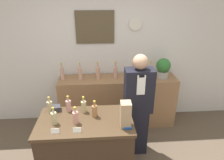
{
  "coord_description": "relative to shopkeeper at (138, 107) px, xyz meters",
  "views": [
    {
      "loc": [
        -0.09,
        -1.52,
        2.33
      ],
      "look_at": [
        0.1,
        1.1,
        1.17
      ],
      "focal_mm": 32.0,
      "sensor_mm": 36.0,
      "label": 1
    }
  ],
  "objects": [
    {
      "name": "paper_bag",
      "position": [
        -0.27,
        -0.6,
        0.28
      ],
      "size": [
        0.12,
        0.13,
        0.31
      ],
      "color": "tan",
      "rests_on": "display_counter"
    },
    {
      "name": "gift_box",
      "position": [
        -1.13,
        -0.22,
        0.16
      ],
      "size": [
        0.14,
        0.13,
        0.06
      ],
      "color": "#2D2D33",
      "rests_on": "display_counter"
    },
    {
      "name": "counter_bottle_4",
      "position": [
        -0.76,
        -0.27,
        0.21
      ],
      "size": [
        0.07,
        0.07,
        0.22
      ],
      "color": "tan",
      "rests_on": "display_counter"
    },
    {
      "name": "shopkeeper",
      "position": [
        0.0,
        0.0,
        0.0
      ],
      "size": [
        0.4,
        0.25,
        1.59
      ],
      "color": "black",
      "rests_on": "ground_plane"
    },
    {
      "name": "shelf_bottle_3",
      "position": [
        -0.26,
        0.75,
        0.26
      ],
      "size": [
        0.07,
        0.07,
        0.3
      ],
      "color": "tan",
      "rests_on": "back_shelf"
    },
    {
      "name": "counter_bottle_2",
      "position": [
        -0.96,
        -0.24,
        0.21
      ],
      "size": [
        0.07,
        0.07,
        0.22
      ],
      "color": "tan",
      "rests_on": "display_counter"
    },
    {
      "name": "shelf_bottle_1",
      "position": [
        -0.88,
        0.74,
        0.26
      ],
      "size": [
        0.07,
        0.07,
        0.3
      ],
      "color": "tan",
      "rests_on": "back_shelf"
    },
    {
      "name": "counter_bottle_3",
      "position": [
        -0.84,
        -0.51,
        0.21
      ],
      "size": [
        0.07,
        0.07,
        0.22
      ],
      "color": "tan",
      "rests_on": "display_counter"
    },
    {
      "name": "potted_plant",
      "position": [
        0.57,
        0.71,
        0.33
      ],
      "size": [
        0.25,
        0.25,
        0.35
      ],
      "color": "#9E998E",
      "rests_on": "back_shelf"
    },
    {
      "name": "back_wall",
      "position": [
        -0.47,
        1.04,
        0.56
      ],
      "size": [
        5.2,
        0.09,
        2.7
      ],
      "color": "silver",
      "rests_on": "ground_plane"
    },
    {
      "name": "counter_bottle_1",
      "position": [
        -1.09,
        -0.51,
        0.21
      ],
      "size": [
        0.07,
        0.07,
        0.22
      ],
      "color": "tan",
      "rests_on": "display_counter"
    },
    {
      "name": "price_card_right",
      "position": [
        -0.81,
        -0.69,
        0.16
      ],
      "size": [
        0.09,
        0.02,
        0.06
      ],
      "color": "white",
      "rests_on": "display_counter"
    },
    {
      "name": "tape_dispenser",
      "position": [
        -0.25,
        -0.65,
        0.15
      ],
      "size": [
        0.09,
        0.06,
        0.07
      ],
      "color": "#1E4799",
      "rests_on": "display_counter"
    },
    {
      "name": "shelf_bottle_5",
      "position": [
        0.35,
        0.75,
        0.26
      ],
      "size": [
        0.07,
        0.07,
        0.3
      ],
      "color": "tan",
      "rests_on": "back_shelf"
    },
    {
      "name": "price_card_left",
      "position": [
        -1.05,
        -0.69,
        0.16
      ],
      "size": [
        0.09,
        0.02,
        0.06
      ],
      "color": "white",
      "rests_on": "display_counter"
    },
    {
      "name": "counter_bottle_5",
      "position": [
        -0.62,
        -0.39,
        0.21
      ],
      "size": [
        0.07,
        0.07,
        0.22
      ],
      "color": "#9E6D41",
      "rests_on": "display_counter"
    },
    {
      "name": "back_shelf",
      "position": [
        -0.22,
        0.74,
        -0.32
      ],
      "size": [
        2.08,
        0.47,
        0.94
      ],
      "color": "#8E6642",
      "rests_on": "ground_plane"
    },
    {
      "name": "display_counter",
      "position": [
        -0.74,
        -0.46,
        -0.33
      ],
      "size": [
        1.15,
        0.65,
        0.92
      ],
      "color": "#382619",
      "rests_on": "ground_plane"
    },
    {
      "name": "shelf_bottle_4",
      "position": [
        0.04,
        0.76,
        0.26
      ],
      "size": [
        0.07,
        0.07,
        0.3
      ],
      "color": "tan",
      "rests_on": "back_shelf"
    },
    {
      "name": "shelf_bottle_0",
      "position": [
        -1.18,
        0.75,
        0.26
      ],
      "size": [
        0.07,
        0.07,
        0.3
      ],
      "color": "tan",
      "rests_on": "back_shelf"
    },
    {
      "name": "counter_bottle_0",
      "position": [
        -1.19,
        -0.25,
        0.21
      ],
      "size": [
        0.07,
        0.07,
        0.22
      ],
      "color": "tan",
      "rests_on": "display_counter"
    },
    {
      "name": "shelf_bottle_2",
      "position": [
        -0.57,
        0.75,
        0.26
      ],
      "size": [
        0.07,
        0.07,
        0.3
      ],
      "color": "tan",
      "rests_on": "back_shelf"
    }
  ]
}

